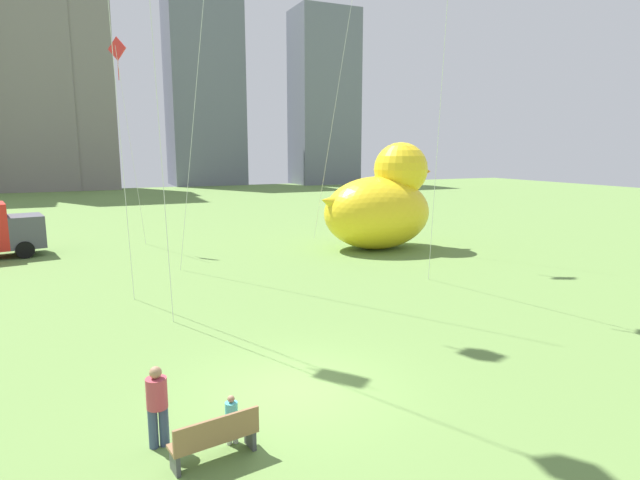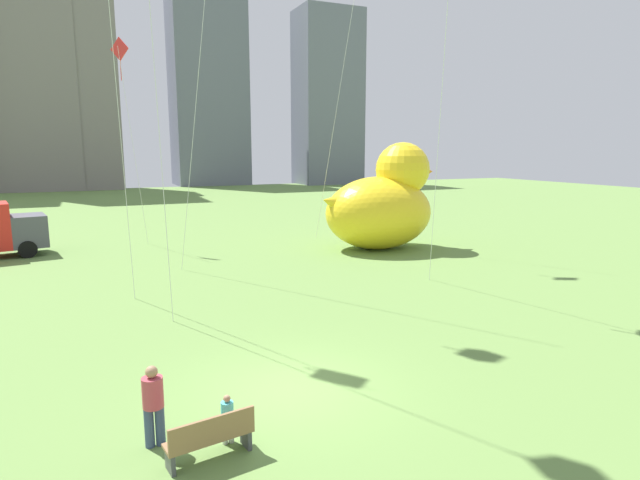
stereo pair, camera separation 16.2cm
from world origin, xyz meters
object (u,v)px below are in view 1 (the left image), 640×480
person_adult (157,403)px  kite_red (118,58)px  giant_inflatable_duck (381,204)px  park_bench (215,437)px  person_child (232,417)px

person_adult → kite_red: kite_red is taller
person_adult → kite_red: bearing=86.8°
giant_inflatable_duck → kite_red: kite_red is taller
park_bench → person_child: (0.42, 0.46, 0.07)m
park_bench → person_adult: size_ratio=1.04×
park_bench → kite_red: kite_red is taller
park_bench → person_child: 0.62m
person_adult → park_bench: bearing=-46.9°
person_adult → kite_red: size_ratio=0.14×
giant_inflatable_duck → kite_red: (-12.98, 7.00, 8.07)m
person_adult → person_child: size_ratio=1.63×
person_child → kite_red: (-0.03, 23.23, 10.07)m
park_bench → kite_red: (0.39, 23.69, 10.14)m
giant_inflatable_duck → kite_red: size_ratio=0.61×
person_adult → giant_inflatable_duck: 21.30m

